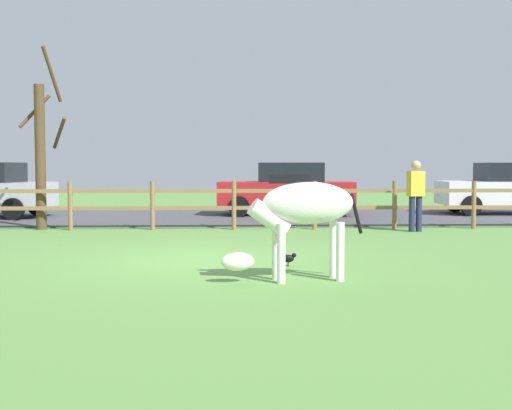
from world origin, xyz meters
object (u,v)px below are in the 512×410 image
(visitor_near_fence, at_px, (416,192))
(parked_car_white, at_px, (508,188))
(bare_tree, at_px, (41,151))
(crow_on_grass, at_px, (289,258))
(zebra, at_px, (302,211))
(parked_car_red, at_px, (288,188))

(visitor_near_fence, bearing_deg, parked_car_white, 48.22)
(bare_tree, height_order, visitor_near_fence, bare_tree)
(crow_on_grass, relative_size, visitor_near_fence, 0.13)
(zebra, xyz_separation_m, parked_car_white, (7.50, 11.03, -0.08))
(parked_car_red, relative_size, parked_car_white, 1.02)
(zebra, relative_size, crow_on_grass, 8.96)
(parked_car_red, relative_size, visitor_near_fence, 2.53)
(crow_on_grass, distance_m, visitor_near_fence, 6.17)
(bare_tree, bearing_deg, crow_on_grass, -47.89)
(bare_tree, relative_size, crow_on_grass, 19.87)
(bare_tree, relative_size, parked_car_white, 1.05)
(parked_car_white, bearing_deg, parked_car_red, -178.94)
(bare_tree, relative_size, visitor_near_fence, 2.60)
(bare_tree, height_order, crow_on_grass, bare_tree)
(bare_tree, bearing_deg, visitor_near_fence, -5.50)
(parked_car_red, bearing_deg, parked_car_white, 1.06)
(crow_on_grass, relative_size, parked_car_red, 0.05)
(crow_on_grass, relative_size, parked_car_white, 0.05)
(parked_car_red, bearing_deg, visitor_near_fence, -60.65)
(zebra, distance_m, parked_car_white, 13.33)
(bare_tree, xyz_separation_m, zebra, (5.44, -7.19, -0.94))
(parked_car_white, bearing_deg, zebra, -124.22)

